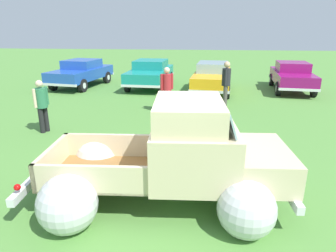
# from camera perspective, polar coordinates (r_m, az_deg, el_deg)

# --- Properties ---
(ground_plane) EXTENTS (80.00, 80.00, 0.00)m
(ground_plane) POSITION_cam_1_polar(r_m,az_deg,el_deg) (5.84, -1.96, -13.69)
(ground_plane) COLOR #548C3D
(vintage_pickup_truck) EXTENTS (4.72, 2.98, 1.96)m
(vintage_pickup_truck) POSITION_cam_1_polar(r_m,az_deg,el_deg) (5.46, 2.05, -7.03)
(vintage_pickup_truck) COLOR black
(vintage_pickup_truck) RESTS_ON ground
(show_car_0) EXTENTS (2.54, 4.45, 1.43)m
(show_car_0) POSITION_cam_1_polar(r_m,az_deg,el_deg) (17.20, -16.16, 9.83)
(show_car_0) COLOR black
(show_car_0) RESTS_ON ground
(show_car_1) EXTENTS (2.16, 4.50, 1.43)m
(show_car_1) POSITION_cam_1_polar(r_m,az_deg,el_deg) (16.37, -3.38, 10.12)
(show_car_1) COLOR black
(show_car_1) RESTS_ON ground
(show_car_2) EXTENTS (2.20, 4.84, 1.43)m
(show_car_2) POSITION_cam_1_polar(r_m,az_deg,el_deg) (15.38, 8.45, 9.43)
(show_car_2) COLOR black
(show_car_2) RESTS_ON ground
(show_car_3) EXTENTS (2.17, 4.31, 1.43)m
(show_car_3) POSITION_cam_1_polar(r_m,az_deg,el_deg) (16.60, 22.51, 8.88)
(show_car_3) COLOR black
(show_car_3) RESTS_ON ground
(spectator_0) EXTENTS (0.44, 0.53, 1.61)m
(spectator_0) POSITION_cam_1_polar(r_m,az_deg,el_deg) (9.83, -22.92, 4.02)
(spectator_0) COLOR black
(spectator_0) RESTS_ON ground
(spectator_1) EXTENTS (0.49, 0.47, 1.71)m
(spectator_1) POSITION_cam_1_polar(r_m,az_deg,el_deg) (11.23, -0.22, 7.42)
(spectator_1) COLOR navy
(spectator_1) RESTS_ON ground
(spectator_2) EXTENTS (0.40, 0.54, 1.84)m
(spectator_2) POSITION_cam_1_polar(r_m,az_deg,el_deg) (12.17, 10.99, 8.32)
(spectator_2) COLOR #4C4742
(spectator_2) RESTS_ON ground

